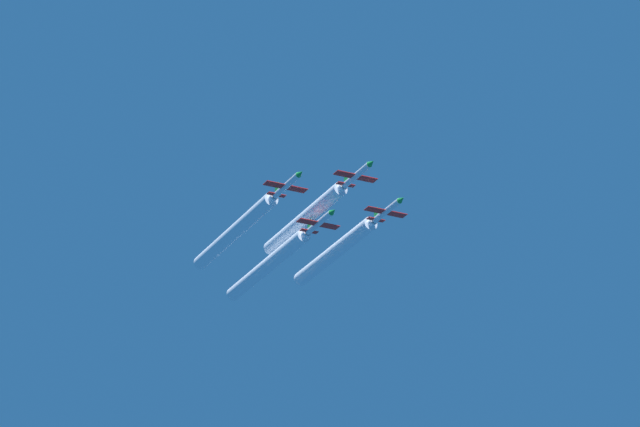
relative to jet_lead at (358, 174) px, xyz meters
The scene contains 8 objects.
jet_lead is the anchor object (origin of this frame).
jet_left_wingman 11.85m from the jet_lead, 145.28° to the right, with size 8.03×11.70×2.81m.
jet_right_wingman 12.56m from the jet_lead, 28.69° to the right, with size 8.03×11.70×2.81m.
jet_slot 14.03m from the jet_lead, 86.73° to the right, with size 8.03×11.70×2.81m.
smoke_trail_lead 21.16m from the jet_lead, 90.00° to the right, with size 2.70×31.59×2.70m.
smoke_trail_left_wingman 29.37m from the jet_lead, 109.04° to the right, with size 2.70×31.39×2.70m.
smoke_trail_right_wingman 30.60m from the jet_lead, 69.08° to the right, with size 2.70×34.41×2.70m.
smoke_trail_slot 36.08m from the jet_lead, 88.77° to the right, with size 2.70×34.10×2.70m.
Camera 1 is at (134.96, 265.58, 2.63)m, focal length 102.89 mm.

